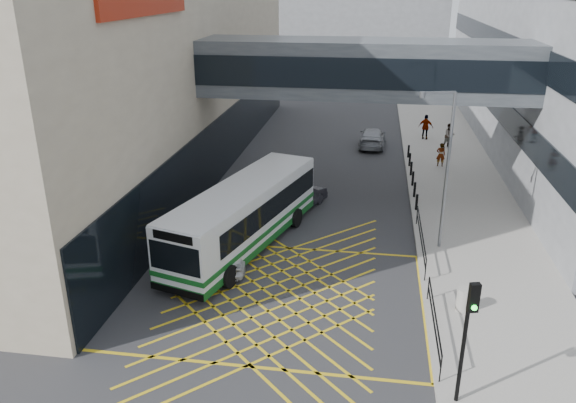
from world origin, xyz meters
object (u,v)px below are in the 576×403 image
at_px(street_lamp, 444,162).
at_px(pedestrian_b, 449,136).
at_px(car_dark, 300,197).
at_px(pedestrian_c, 426,127).
at_px(bus, 245,214).
at_px(litter_bin, 464,300).
at_px(pedestrian_a, 441,155).
at_px(traffic_light, 468,327).
at_px(car_white, 230,253).
at_px(car_silver, 372,137).

height_order(street_lamp, pedestrian_b, street_lamp).
distance_m(car_dark, pedestrian_c, 17.65).
relative_size(bus, litter_bin, 12.11).
height_order(bus, pedestrian_a, bus).
bearing_deg(traffic_light, car_white, 124.27).
xyz_separation_m(car_white, traffic_light, (8.97, -7.78, 2.23)).
xyz_separation_m(bus, traffic_light, (8.71, -9.80, 1.18)).
xyz_separation_m(pedestrian_b, pedestrian_c, (-1.59, 2.19, 0.06)).
xyz_separation_m(traffic_light, pedestrian_c, (1.19, 30.69, -1.71)).
relative_size(bus, pedestrian_b, 6.23).
relative_size(car_silver, litter_bin, 5.05).
relative_size(street_lamp, pedestrian_b, 4.03).
relative_size(bus, car_dark, 2.66).
bearing_deg(pedestrian_c, car_silver, 40.94).
distance_m(car_dark, traffic_light, 16.56).
height_order(traffic_light, pedestrian_b, traffic_light).
xyz_separation_m(car_white, litter_bin, (9.79, -2.52, 0.01)).
bearing_deg(pedestrian_a, car_white, 59.50).
bearing_deg(pedestrian_b, litter_bin, -124.82).
bearing_deg(traffic_light, car_dark, 99.58).
bearing_deg(car_silver, pedestrian_c, -151.07).
xyz_separation_m(bus, car_dark, (1.94, 5.15, -1.00)).
distance_m(car_white, pedestrian_b, 23.83).
height_order(bus, litter_bin, bus).
distance_m(car_white, pedestrian_c, 25.07).
distance_m(street_lamp, pedestrian_c, 20.13).
xyz_separation_m(car_dark, street_lamp, (7.08, -4.11, 3.70)).
height_order(car_white, litter_bin, car_white).
xyz_separation_m(bus, car_silver, (5.75, 18.80, -0.93)).
xyz_separation_m(car_white, pedestrian_c, (10.16, 22.91, 0.52)).
bearing_deg(litter_bin, car_dark, 128.09).
distance_m(bus, pedestrian_c, 23.12).
bearing_deg(litter_bin, pedestrian_c, 89.17).
height_order(bus, traffic_light, traffic_light).
xyz_separation_m(car_dark, car_silver, (3.81, 13.65, 0.07)).
bearing_deg(bus, litter_bin, -9.48).
bearing_deg(car_dark, pedestrian_a, -112.17).
bearing_deg(bus, street_lamp, 22.55).
distance_m(bus, pedestrian_a, 17.33).
height_order(traffic_light, pedestrian_a, traffic_light).
bearing_deg(car_dark, car_silver, -83.51).
bearing_deg(pedestrian_c, pedestrian_b, 140.30).
bearing_deg(bus, pedestrian_b, 74.41).
height_order(street_lamp, pedestrian_a, street_lamp).
bearing_deg(car_dark, litter_bin, 150.20).
relative_size(car_silver, traffic_light, 1.15).
relative_size(pedestrian_a, pedestrian_b, 0.88).
height_order(car_silver, litter_bin, car_silver).
xyz_separation_m(bus, pedestrian_c, (9.91, 20.89, -0.53)).
bearing_deg(car_white, traffic_light, 128.59).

